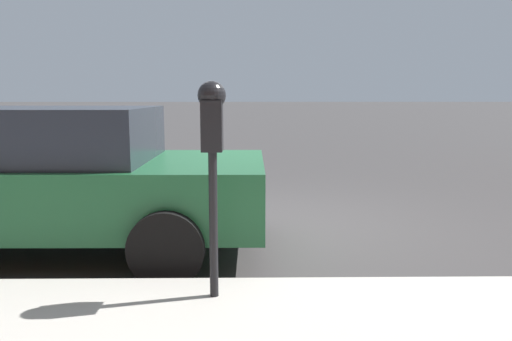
% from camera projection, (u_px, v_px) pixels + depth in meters
% --- Properties ---
extents(ground_plane, '(220.00, 220.00, 0.00)m').
position_uv_depth(ground_plane, '(270.00, 225.00, 6.08)').
color(ground_plane, '#3D3A3A').
extents(parking_meter, '(0.21, 0.19, 1.50)m').
position_uv_depth(parking_meter, '(212.00, 134.00, 3.36)').
color(parking_meter, black).
rests_on(parking_meter, sidewalk).
extents(car_green, '(2.09, 4.31, 1.45)m').
position_uv_depth(car_green, '(43.00, 176.00, 4.97)').
color(car_green, '#1E5B33').
rests_on(car_green, ground_plane).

